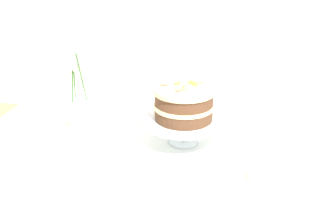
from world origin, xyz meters
TOP-DOWN VIEW (x-y plane):
  - dining_table at (0.00, -0.03)m, footprint 1.40×1.00m
  - linen_napkin at (0.09, 0.00)m, footprint 0.34×0.34m
  - cake_stand at (0.09, 0.00)m, footprint 0.29×0.29m
  - layer_cake at (0.09, 0.00)m, footprint 0.22×0.22m
  - flower_vase at (-0.33, 0.06)m, footprint 0.11×0.11m
  - teacup at (0.36, -0.21)m, footprint 0.13×0.13m
  - loose_petal_0 at (-0.53, 0.27)m, footprint 0.03×0.03m

SIDE VIEW (x-z plane):
  - dining_table at x=0.00m, z-range 0.28..1.02m
  - linen_napkin at x=0.09m, z-range 0.74..0.74m
  - loose_petal_0 at x=-0.53m, z-range 0.74..0.75m
  - teacup at x=0.36m, z-range 0.73..0.80m
  - cake_stand at x=0.09m, z-range 0.77..0.87m
  - flower_vase at x=-0.33m, z-range 0.69..1.01m
  - layer_cake at x=0.09m, z-range 0.84..0.96m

